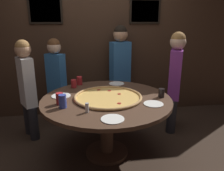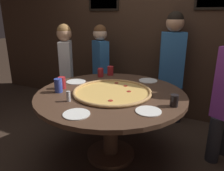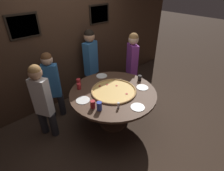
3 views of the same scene
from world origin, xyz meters
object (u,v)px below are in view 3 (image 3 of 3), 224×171
object	(u,v)px
white_plate_beside_cup	(138,107)
diner_far_left	(132,61)
diner_side_right	(91,60)
drink_cup_beside_pizza	(79,86)
white_plate_far_back	(142,87)
white_plate_left_side	(102,76)
white_plate_near_front	(83,100)
condiment_shaker	(118,105)
diner_far_right	(52,82)
giant_pizza	(114,91)
diner_centre_back	(42,98)
drink_cup_far_right	(99,106)
dining_table	(113,98)
drink_cup_near_left	(93,104)
drink_cup_near_right	(140,78)
drink_cup_centre_back	(79,82)

from	to	relation	value
white_plate_beside_cup	diner_far_left	world-z (taller)	diner_far_left
diner_side_right	drink_cup_beside_pizza	bearing A→B (deg)	23.44
diner_far_left	white_plate_far_back	bearing A→B (deg)	-10.42
white_plate_left_side	white_plate_near_front	size ratio (longest dim) A/B	0.96
condiment_shaker	white_plate_near_front	bearing A→B (deg)	119.63
diner_side_right	diner_far_right	distance (m)	1.04
white_plate_beside_cup	diner_side_right	distance (m)	1.74
giant_pizza	diner_centre_back	bearing A→B (deg)	150.72
drink_cup_far_right	diner_far_left	distance (m)	1.71
dining_table	drink_cup_far_right	xyz separation A→B (m)	(-0.48, -0.22, 0.21)
white_plate_left_side	white_plate_near_front	bearing A→B (deg)	-150.15
giant_pizza	white_plate_beside_cup	bearing A→B (deg)	-92.77
drink_cup_near_left	condiment_shaker	xyz separation A→B (m)	(0.29, -0.26, -0.01)
drink_cup_near_right	diner_far_left	distance (m)	0.71
drink_cup_near_left	diner_far_left	xyz separation A→B (m)	(1.58, 0.63, 0.03)
white_plate_left_side	white_plate_beside_cup	bearing A→B (deg)	-100.89
dining_table	white_plate_left_side	distance (m)	0.62
drink_cup_near_right	dining_table	bearing A→B (deg)	174.98
drink_cup_beside_pizza	diner_centre_back	bearing A→B (deg)	169.80
dining_table	diner_far_right	size ratio (longest dim) A/B	1.11
drink_cup_far_right	diner_centre_back	size ratio (longest dim) A/B	0.10
condiment_shaker	diner_centre_back	world-z (taller)	diner_centre_back
white_plate_beside_cup	diner_centre_back	size ratio (longest dim) A/B	0.16
drink_cup_centre_back	diner_far_right	distance (m)	0.51
giant_pizza	drink_cup_near_left	bearing A→B (deg)	-167.57
diner_centre_back	drink_cup_far_right	bearing A→B (deg)	-176.14
white_plate_near_front	diner_centre_back	distance (m)	0.66
white_plate_far_back	diner_far_right	world-z (taller)	diner_far_right
drink_cup_near_right	drink_cup_beside_pizza	bearing A→B (deg)	152.91
drink_cup_beside_pizza	dining_table	bearing A→B (deg)	-50.56
white_plate_near_front	condiment_shaker	distance (m)	0.60
diner_far_left	condiment_shaker	bearing A→B (deg)	-29.23
condiment_shaker	diner_far_left	bearing A→B (deg)	34.74
dining_table	diner_side_right	xyz separation A→B (m)	(0.36, 1.12, 0.27)
diner_side_right	diner_far_left	xyz separation A→B (m)	(0.70, -0.60, -0.04)
white_plate_left_side	diner_far_right	distance (m)	0.97
drink_cup_beside_pizza	drink_cup_far_right	distance (m)	0.70
white_plate_far_back	drink_cup_centre_back	bearing A→B (deg)	132.77
drink_cup_near_left	diner_centre_back	world-z (taller)	diner_centre_back
white_plate_near_front	condiment_shaker	bearing A→B (deg)	-60.37
drink_cup_beside_pizza	diner_far_left	size ratio (longest dim) A/B	0.07
drink_cup_near_right	diner_far_right	xyz separation A→B (m)	(-1.31, 1.02, -0.02)
white_plate_beside_cup	drink_cup_near_left	bearing A→B (deg)	138.31
drink_cup_far_right	white_plate_far_back	size ratio (longest dim) A/B	0.66
drink_cup_beside_pizza	drink_cup_near_right	xyz separation A→B (m)	(1.03, -0.53, -0.00)
dining_table	white_plate_near_front	size ratio (longest dim) A/B	6.68
drink_cup_far_right	giant_pizza	bearing A→B (deg)	24.39
drink_cup_far_right	white_plate_far_back	bearing A→B (deg)	-2.25
drink_cup_near_left	drink_cup_far_right	world-z (taller)	drink_cup_far_right
white_plate_beside_cup	condiment_shaker	distance (m)	0.30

